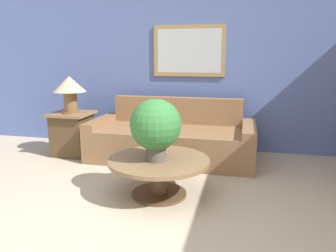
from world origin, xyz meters
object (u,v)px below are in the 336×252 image
at_px(coffee_table, 159,169).
at_px(potted_plant_on_table, 156,126).
at_px(table_lamp, 70,88).
at_px(side_table, 73,133).
at_px(couch_main, 172,140).

height_order(coffee_table, potted_plant_on_table, potted_plant_on_table).
xyz_separation_m(coffee_table, table_lamp, (-1.63, 1.13, 0.70)).
bearing_deg(side_table, coffee_table, -34.84).
height_order(couch_main, side_table, couch_main).
bearing_deg(couch_main, coffee_table, -83.62).
distance_m(coffee_table, potted_plant_on_table, 0.47).
bearing_deg(coffee_table, couch_main, 96.38).
height_order(table_lamp, potted_plant_on_table, table_lamp).
relative_size(couch_main, table_lamp, 4.34).
bearing_deg(table_lamp, couch_main, 5.21).
bearing_deg(potted_plant_on_table, side_table, 143.57).
distance_m(couch_main, coffee_table, 1.28).
bearing_deg(side_table, table_lamp, 0.00).
bearing_deg(side_table, potted_plant_on_table, -36.43).
bearing_deg(coffee_table, table_lamp, 145.16).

